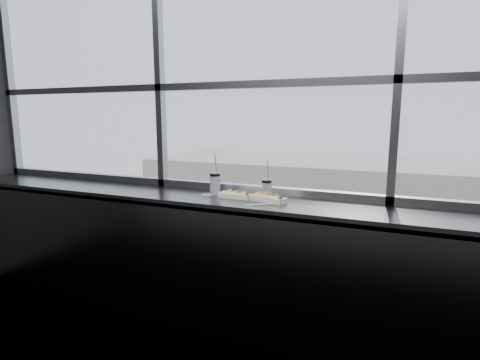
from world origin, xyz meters
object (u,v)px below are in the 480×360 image
at_px(soda_cup_right, 267,188).
at_px(car_near_a, 122,290).
at_px(tree_left, 276,225).
at_px(hotdog_tray_right, 268,198).
at_px(loose_straw, 260,204).
at_px(car_far_a, 260,261).
at_px(pedestrian_a, 321,253).
at_px(tree_center, 392,230).
at_px(soda_cup_left, 215,182).
at_px(wrapper, 207,195).
at_px(hotdog_tray_left, 235,195).
at_px(car_near_c, 334,336).
at_px(car_far_b, 390,282).
at_px(car_near_b, 266,322).

xyz_separation_m(soda_cup_right, car_near_a, (-15.76, 16.21, -11.19)).
relative_size(soda_cup_right, tree_left, 0.07).
relative_size(hotdog_tray_right, loose_straw, 1.32).
relative_size(car_far_a, pedestrian_a, 2.98).
bearing_deg(car_far_a, tree_center, -72.93).
distance_m(hotdog_tray_right, soda_cup_left, 0.52).
xyz_separation_m(car_near_a, pedestrian_a, (11.28, 11.81, 0.17)).
relative_size(wrapper, tree_left, 0.02).
distance_m(hotdog_tray_left, tree_left, 30.81).
xyz_separation_m(wrapper, tree_left, (-8.05, 28.29, -9.02)).
distance_m(hotdog_tray_left, soda_cup_left, 0.24).
bearing_deg(hotdog_tray_right, car_near_c, 111.71).
xyz_separation_m(loose_straw, car_near_a, (-15.78, 16.41, -11.11)).
relative_size(tree_left, tree_center, 0.80).
height_order(loose_straw, pedestrian_a, loose_straw).
bearing_deg(car_near_a, tree_center, -61.70).
distance_m(loose_straw, car_near_c, 19.85).
height_order(car_far_b, car_near_c, car_far_b).
xyz_separation_m(wrapper, car_near_b, (-4.89, 16.29, -11.13)).
bearing_deg(car_far_a, car_near_b, -163.00).
distance_m(soda_cup_left, car_near_c, 19.68).
bearing_deg(loose_straw, car_near_c, 58.82).
height_order(hotdog_tray_right, pedestrian_a, hotdog_tray_right).
height_order(hotdog_tray_right, car_far_a, hotdog_tray_right).
xyz_separation_m(hotdog_tray_left, car_far_b, (1.36, 24.27, -10.95)).
xyz_separation_m(hotdog_tray_right, wrapper, (-0.52, 0.00, -0.02)).
xyz_separation_m(soda_cup_right, wrapper, (-0.48, -0.08, -0.08)).
bearing_deg(soda_cup_left, hotdog_tray_right, -11.70).
distance_m(hotdog_tray_right, car_near_a, 25.28).
height_order(soda_cup_left, car_near_a, soda_cup_left).
xyz_separation_m(car_far_a, pedestrian_a, (4.18, 3.81, -0.01)).
bearing_deg(tree_left, car_near_b, -75.25).
bearing_deg(car_near_a, car_near_b, -97.22).
height_order(hotdog_tray_right, car_near_a, hotdog_tray_right).
distance_m(car_far_a, car_near_c, 10.74).
distance_m(hotdog_tray_left, soda_cup_right, 0.26).
bearing_deg(hotdog_tray_left, car_near_a, 137.28).
height_order(car_far_b, tree_left, tree_left).
distance_m(car_near_a, car_far_b, 18.68).
xyz_separation_m(soda_cup_left, tree_left, (-8.07, 28.19, -9.10)).
bearing_deg(hotdog_tray_right, pedestrian_a, 115.45).
xyz_separation_m(car_near_b, tree_left, (-3.16, 12.00, 2.12)).
xyz_separation_m(soda_cup_left, tree_center, (1.51, 28.19, -8.34)).
bearing_deg(soda_cup_right, pedestrian_a, 99.09).
distance_m(car_near_b, tree_left, 12.59).
bearing_deg(soda_cup_left, tree_center, 86.92).
distance_m(loose_straw, car_near_b, 20.55).
relative_size(hotdog_tray_left, car_near_c, 0.05).
height_order(hotdog_tray_left, car_near_b, hotdog_tray_left).
xyz_separation_m(hotdog_tray_left, tree_center, (1.30, 28.27, -8.27)).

